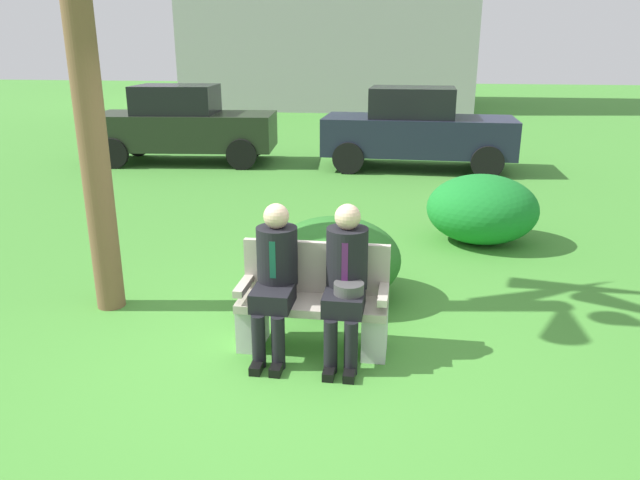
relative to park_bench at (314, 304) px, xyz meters
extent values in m
plane|color=#448E33|center=(-0.25, -0.34, -0.39)|extent=(80.00, 80.00, 0.00)
cube|color=#B7AD9E|center=(0.00, -0.05, 0.03)|extent=(1.25, 0.44, 0.07)
cube|color=#B7AD9E|center=(0.00, 0.14, 0.29)|extent=(1.25, 0.06, 0.45)
cube|color=#B7AD9E|center=(-0.59, -0.05, 0.16)|extent=(0.08, 0.44, 0.06)
cube|color=#B7AD9E|center=(0.59, -0.05, 0.16)|extent=(0.08, 0.44, 0.06)
cube|color=silver|center=(-0.53, -0.05, -0.20)|extent=(0.20, 0.37, 0.38)
cube|color=silver|center=(0.53, -0.05, -0.20)|extent=(0.20, 0.37, 0.38)
cube|color=black|center=(-0.30, -0.22, 0.14)|extent=(0.32, 0.38, 0.16)
cylinder|color=black|center=(-0.38, -0.41, -0.16)|extent=(0.11, 0.11, 0.45)
cylinder|color=black|center=(-0.22, -0.41, -0.16)|extent=(0.11, 0.11, 0.45)
cube|color=black|center=(-0.38, -0.47, -0.35)|extent=(0.09, 0.22, 0.07)
cube|color=black|center=(-0.22, -0.47, -0.35)|extent=(0.09, 0.22, 0.07)
cylinder|color=black|center=(-0.30, -0.03, 0.43)|extent=(0.34, 0.34, 0.49)
cube|color=#144C3D|center=(-0.30, -0.19, 0.45)|extent=(0.05, 0.01, 0.31)
sphere|color=beige|center=(-0.30, -0.03, 0.77)|extent=(0.21, 0.21, 0.21)
cube|color=black|center=(0.28, -0.22, 0.14)|extent=(0.32, 0.38, 0.16)
cylinder|color=black|center=(0.20, -0.41, -0.16)|extent=(0.11, 0.11, 0.45)
cylinder|color=black|center=(0.36, -0.41, -0.16)|extent=(0.11, 0.11, 0.45)
cube|color=black|center=(0.20, -0.47, -0.35)|extent=(0.09, 0.22, 0.07)
cube|color=black|center=(0.36, -0.47, -0.35)|extent=(0.09, 0.22, 0.07)
cylinder|color=black|center=(0.28, -0.03, 0.44)|extent=(0.34, 0.34, 0.50)
cube|color=#4C1951|center=(0.28, -0.19, 0.46)|extent=(0.05, 0.01, 0.32)
sphere|color=beige|center=(0.28, -0.03, 0.79)|extent=(0.21, 0.21, 0.21)
cylinder|color=#444444|center=(0.32, -0.24, 0.27)|extent=(0.24, 0.24, 0.09)
cylinder|color=brown|center=(-2.13, 0.53, 1.97)|extent=(0.27, 0.27, 4.73)
ellipsoid|color=#1A7F2B|center=(1.71, 3.20, 0.06)|extent=(1.43, 1.31, 0.90)
ellipsoid|color=#276924|center=(0.04, 1.08, 0.03)|extent=(1.34, 1.23, 0.84)
cube|color=#232D1E|center=(-4.20, 8.08, 0.31)|extent=(4.05, 1.97, 0.76)
cube|color=black|center=(-4.35, 8.06, 0.99)|extent=(1.84, 1.54, 0.60)
cylinder|color=black|center=(-2.92, 9.00, -0.07)|extent=(0.65, 0.21, 0.64)
cylinder|color=black|center=(-2.76, 7.45, -0.07)|extent=(0.65, 0.21, 0.64)
cylinder|color=black|center=(-5.64, 8.71, -0.07)|extent=(0.65, 0.21, 0.64)
cylinder|color=black|center=(-5.47, 7.16, -0.07)|extent=(0.65, 0.21, 0.64)
cube|color=#1E2338|center=(0.88, 8.11, 0.31)|extent=(3.92, 1.62, 0.76)
cube|color=black|center=(0.73, 8.11, 0.99)|extent=(1.72, 1.38, 0.60)
cylinder|color=black|center=(2.25, 8.87, -0.07)|extent=(0.64, 0.15, 0.64)
cylinder|color=black|center=(2.23, 7.31, -0.07)|extent=(0.64, 0.15, 0.64)
cylinder|color=black|center=(-0.48, 8.91, -0.07)|extent=(0.64, 0.15, 0.64)
cylinder|color=black|center=(-0.50, 7.35, -0.07)|extent=(0.64, 0.15, 0.64)
camera|label=1|loc=(0.76, -4.57, 2.08)|focal=33.51mm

